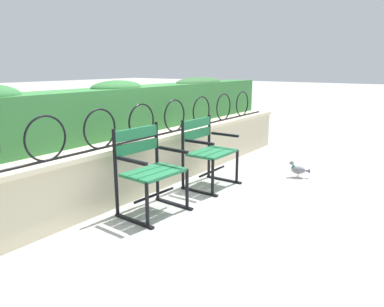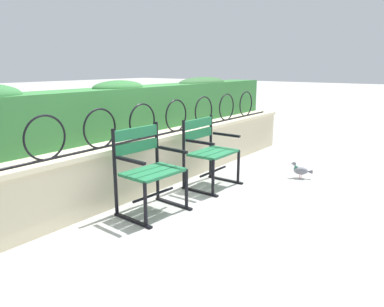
# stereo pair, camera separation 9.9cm
# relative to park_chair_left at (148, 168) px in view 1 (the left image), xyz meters

# --- Properties ---
(ground_plane) EXTENTS (60.00, 60.00, 0.00)m
(ground_plane) POSITION_rel_park_chair_left_xyz_m (0.51, -0.27, -0.47)
(ground_plane) COLOR #ADADA8
(stone_wall) EXTENTS (6.55, 0.41, 0.65)m
(stone_wall) POSITION_rel_park_chair_left_xyz_m (0.51, 0.52, -0.14)
(stone_wall) COLOR beige
(stone_wall) RESTS_ON ground
(iron_arch_fence) EXTENTS (6.03, 0.02, 0.42)m
(iron_arch_fence) POSITION_rel_park_chair_left_xyz_m (0.41, 0.45, 0.37)
(iron_arch_fence) COLOR black
(iron_arch_fence) RESTS_ON stone_wall
(hedge_row) EXTENTS (6.42, 0.50, 0.69)m
(hedge_row) POSITION_rel_park_chair_left_xyz_m (0.50, 0.95, 0.50)
(hedge_row) COLOR #387A3D
(hedge_row) RESTS_ON stone_wall
(park_chair_left) EXTENTS (0.65, 0.55, 0.90)m
(park_chair_left) POSITION_rel_park_chair_left_xyz_m (0.00, 0.00, 0.00)
(park_chair_left) COLOR #237547
(park_chair_left) RESTS_ON ground
(park_chair_right) EXTENTS (0.63, 0.52, 0.86)m
(park_chair_right) POSITION_rel_park_chair_left_xyz_m (1.07, -0.02, -0.01)
(park_chair_right) COLOR #237547
(park_chair_right) RESTS_ON ground
(pigeon_far_side) EXTENTS (0.16, 0.28, 0.22)m
(pigeon_far_side) POSITION_rel_park_chair_left_xyz_m (2.08, -0.85, -0.36)
(pigeon_far_side) COLOR gray
(pigeon_far_side) RESTS_ON ground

